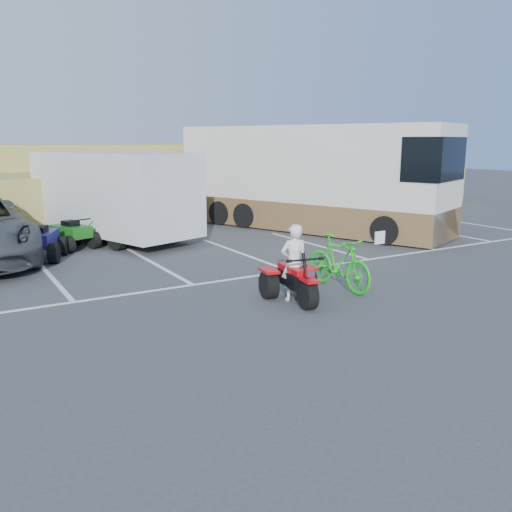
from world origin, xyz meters
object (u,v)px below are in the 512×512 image
rider (294,263)px  quad_atv_green (72,249)px  red_trike_atv (296,302)px  green_dirt_bike (339,262)px  rv_motorhome (310,186)px  quad_atv_blue (42,259)px  cargo_trailer (114,193)px

rider → quad_atv_green: bearing=-60.5°
red_trike_atv → rider: (0.03, 0.15, 0.81)m
green_dirt_bike → rv_motorhome: size_ratio=0.19×
quad_atv_green → green_dirt_bike: bearing=-82.9°
red_trike_atv → green_dirt_bike: size_ratio=0.77×
red_trike_atv → quad_atv_blue: size_ratio=0.96×
red_trike_atv → quad_atv_green: 8.63m
red_trike_atv → rv_motorhome: bearing=62.7°
red_trike_atv → rv_motorhome: size_ratio=0.15×
rider → quad_atv_green: 8.54m
green_dirt_bike → quad_atv_blue: green_dirt_bike is taller
rv_motorhome → red_trike_atv: bearing=-149.8°
green_dirt_bike → rv_motorhome: rv_motorhome is taller
rider → green_dirt_bike: bearing=-160.9°
red_trike_atv → cargo_trailer: size_ratio=0.23×
green_dirt_bike → rider: bearing=-173.9°
quad_atv_blue → rv_motorhome: bearing=27.3°
red_trike_atv → rider: 0.82m
cargo_trailer → rider: bearing=-101.1°
green_dirt_bike → quad_atv_green: size_ratio=1.35×
quad_atv_blue → quad_atv_green: (1.09, 1.14, 0.00)m
quad_atv_blue → quad_atv_green: quad_atv_blue is taller
cargo_trailer → rv_motorhome: (6.98, -1.43, 0.06)m
rider → rv_motorhome: (5.81, 7.46, 0.83)m
red_trike_atv → quad_atv_green: (-2.78, 8.17, 0.00)m
rider → cargo_trailer: (-1.16, 8.89, 0.77)m
red_trike_atv → cargo_trailer: bearing=107.4°
rider → quad_atv_green: rider is taller
red_trike_atv → quad_atv_green: bearing=119.0°
green_dirt_bike → quad_atv_green: 8.88m
green_dirt_bike → rv_motorhome: 8.57m
red_trike_atv → cargo_trailer: (-1.13, 9.04, 1.57)m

